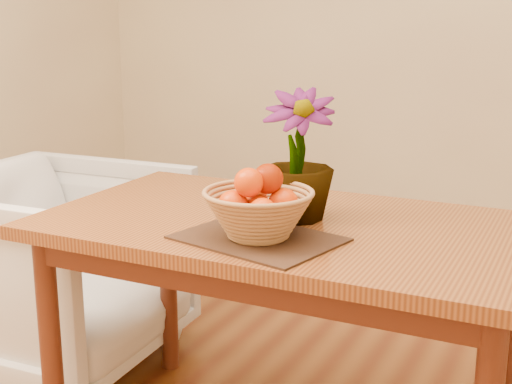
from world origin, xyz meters
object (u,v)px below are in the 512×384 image
at_px(wicker_basket, 258,216).
at_px(potted_plant, 297,155).
at_px(armchair, 56,259).
at_px(table, 287,250).

relative_size(wicker_basket, potted_plant, 0.78).
bearing_deg(armchair, table, -101.81).
relative_size(table, armchair, 1.66).
bearing_deg(wicker_basket, armchair, 160.18).
xyz_separation_m(table, potted_plant, (0.02, 0.03, 0.27)).
distance_m(table, armchair, 1.07).
xyz_separation_m(table, wicker_basket, (0.00, -0.20, 0.15)).
height_order(table, potted_plant, potted_plant).
relative_size(potted_plant, armchair, 0.44).
relative_size(table, wicker_basket, 4.81).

